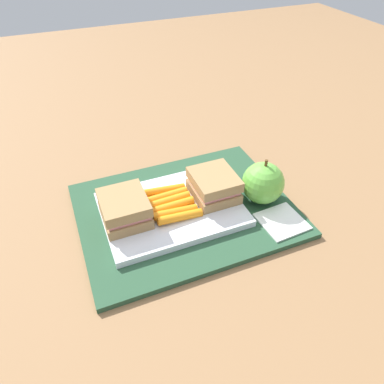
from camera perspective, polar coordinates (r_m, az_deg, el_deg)
ground_plane at (r=0.63m, az=-1.06°, el=-3.23°), size 2.40×2.40×0.00m
lunchbag_mat at (r=0.62m, az=-1.06°, el=-2.89°), size 0.36×0.28×0.01m
food_tray at (r=0.61m, az=-3.26°, el=-2.73°), size 0.23×0.17×0.01m
sandwich_half_left at (r=0.58m, az=-10.65°, el=-2.62°), size 0.07×0.08×0.04m
sandwich_half_right at (r=0.61m, az=3.49°, el=1.06°), size 0.07×0.08×0.04m
carrot_sticks_bundle at (r=0.60m, az=-3.36°, el=-1.82°), size 0.08×0.09×0.02m
apple at (r=0.63m, az=11.19°, el=1.42°), size 0.07×0.07×0.08m
paper_napkin at (r=0.61m, az=14.06°, el=-4.54°), size 0.07×0.07×0.00m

